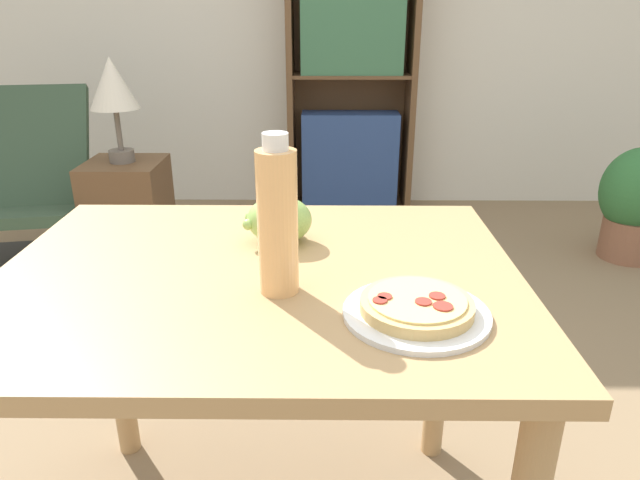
% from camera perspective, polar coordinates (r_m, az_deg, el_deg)
% --- Properties ---
extents(dining_table, '(1.02, 0.79, 0.75)m').
position_cam_1_polar(dining_table, '(1.18, -6.00, -8.17)').
color(dining_table, tan).
rests_on(dining_table, ground_plane).
extents(pizza_on_plate, '(0.25, 0.25, 0.04)m').
position_cam_1_polar(pizza_on_plate, '(0.97, 9.62, -6.77)').
color(pizza_on_plate, white).
rests_on(pizza_on_plate, dining_table).
extents(grape_bunch, '(0.15, 0.11, 0.10)m').
position_cam_1_polar(grape_bunch, '(1.24, -4.13, 1.98)').
color(grape_bunch, '#93BC5B').
rests_on(grape_bunch, dining_table).
extents(drink_bottle, '(0.07, 0.07, 0.29)m').
position_cam_1_polar(drink_bottle, '(0.99, -4.27, 1.96)').
color(drink_bottle, '#EFB270').
rests_on(drink_bottle, dining_table).
extents(lounge_chair_near, '(0.69, 0.85, 0.88)m').
position_cam_1_polar(lounge_chair_near, '(3.06, -27.33, 1.69)').
color(lounge_chair_near, black).
rests_on(lounge_chair_near, ground_plane).
extents(bookshelf, '(0.78, 0.30, 1.70)m').
position_cam_1_polar(bookshelf, '(3.63, 3.10, 14.95)').
color(bookshelf, brown).
rests_on(bookshelf, ground_plane).
extents(side_table, '(0.34, 0.34, 0.59)m').
position_cam_1_polar(side_table, '(2.80, -18.38, 1.56)').
color(side_table, brown).
rests_on(side_table, ground_plane).
extents(table_lamp, '(0.21, 0.21, 0.45)m').
position_cam_1_polar(table_lamp, '(2.66, -20.00, 14.06)').
color(table_lamp, '#665B51').
rests_on(table_lamp, side_table).
extents(potted_plant_floor, '(0.38, 0.33, 0.59)m').
position_cam_1_polar(potted_plant_floor, '(3.35, 29.09, 3.36)').
color(potted_plant_floor, '#8E5B42').
rests_on(potted_plant_floor, ground_plane).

